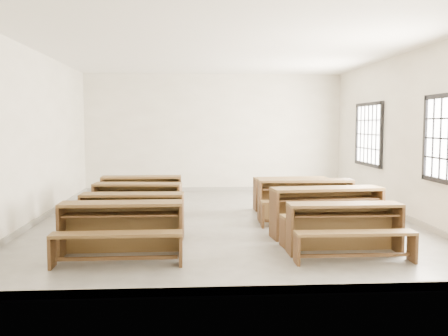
{
  "coord_description": "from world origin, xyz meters",
  "views": [
    {
      "loc": [
        -0.62,
        -9.44,
        1.83
      ],
      "look_at": [
        0.0,
        0.0,
        1.0
      ],
      "focal_mm": 40.0,
      "sensor_mm": 36.0,
      "label": 1
    }
  ],
  "objects": [
    {
      "name": "desk_set_4",
      "position": [
        1.54,
        -2.66,
        0.42
      ],
      "size": [
        1.6,
        0.83,
        0.72
      ],
      "rotation": [
        0.0,
        0.0,
        -0.0
      ],
      "color": "brown",
      "rests_on": "ground"
    },
    {
      "name": "desk_set_6",
      "position": [
        1.52,
        -0.27,
        0.46
      ],
      "size": [
        1.81,
        0.99,
        0.8
      ],
      "rotation": [
        0.0,
        0.0,
        -0.04
      ],
      "color": "brown",
      "rests_on": "ground"
    },
    {
      "name": "desk_set_7",
      "position": [
        1.5,
        0.99,
        0.41
      ],
      "size": [
        1.59,
        0.88,
        0.7
      ],
      "rotation": [
        0.0,
        0.0,
        0.05
      ],
      "color": "brown",
      "rests_on": "ground"
    },
    {
      "name": "desk_set_3",
      "position": [
        -1.67,
        1.01,
        0.43
      ],
      "size": [
        1.68,
        0.9,
        0.75
      ],
      "rotation": [
        0.0,
        0.0,
        0.03
      ],
      "color": "brown",
      "rests_on": "ground"
    },
    {
      "name": "desk_set_5",
      "position": [
        1.57,
        -1.62,
        0.47
      ],
      "size": [
        1.89,
        1.11,
        0.81
      ],
      "rotation": [
        0.0,
        0.0,
        0.1
      ],
      "color": "brown",
      "rests_on": "ground"
    },
    {
      "name": "room",
      "position": [
        0.09,
        0.0,
        2.14
      ],
      "size": [
        8.5,
        8.5,
        3.2
      ],
      "color": "gray",
      "rests_on": "ground"
    },
    {
      "name": "desk_set_2",
      "position": [
        -1.64,
        -0.16,
        0.43
      ],
      "size": [
        1.7,
        0.98,
        0.73
      ],
      "rotation": [
        0.0,
        0.0,
        -0.09
      ],
      "color": "brown",
      "rests_on": "ground"
    },
    {
      "name": "desk_set_1",
      "position": [
        -1.57,
        -1.54,
        0.43
      ],
      "size": [
        1.66,
        0.9,
        0.73
      ],
      "rotation": [
        0.0,
        0.0,
        -0.04
      ],
      "color": "brown",
      "rests_on": "ground"
    },
    {
      "name": "desk_set_0",
      "position": [
        -1.59,
        -2.6,
        0.44
      ],
      "size": [
        1.69,
        0.89,
        0.76
      ],
      "rotation": [
        0.0,
        0.0,
        0.01
      ],
      "color": "brown",
      "rests_on": "ground"
    }
  ]
}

